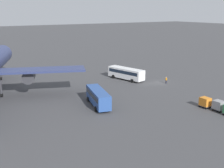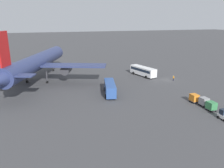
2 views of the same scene
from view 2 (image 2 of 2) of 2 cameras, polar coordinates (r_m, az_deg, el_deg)
ground_plane at (r=75.05m, az=14.57°, el=1.07°), size 600.00×600.00×0.00m
airplane at (r=72.72m, az=-18.98°, el=5.34°), size 48.71×42.45×16.86m
shuttle_bus_near at (r=78.15m, az=8.09°, el=3.50°), size 11.53×5.44×3.20m
shuttle_bus_far at (r=58.14m, az=-0.54°, el=-0.86°), size 10.44×4.93×3.26m
baggage_tug at (r=49.47m, az=27.22°, el=-7.24°), size 2.41×1.64×2.10m
worker_person at (r=74.11m, az=15.77°, el=1.48°), size 0.38×0.38×1.74m
cargo_cart_green at (r=52.67m, az=24.52°, el=-5.19°), size 2.00×1.69×2.06m
cargo_cart_grey at (r=54.74m, az=22.90°, el=-4.19°), size 2.00×1.69×2.06m
cargo_cart_orange at (r=56.28m, az=20.67°, el=-3.38°), size 2.00×1.69×2.06m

